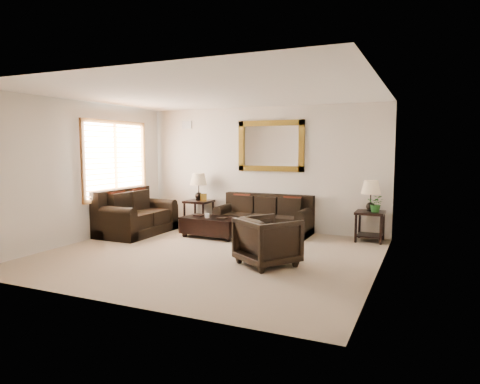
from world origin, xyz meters
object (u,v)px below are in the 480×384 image
at_px(sofa, 264,219).
at_px(end_table_left, 199,192).
at_px(end_table_right, 371,202).
at_px(loveseat, 134,217).
at_px(coffee_table, 211,225).
at_px(armchair, 268,239).

relative_size(sofa, end_table_left, 1.61).
height_order(sofa, end_table_right, end_table_right).
xyz_separation_m(loveseat, end_table_right, (4.66, 1.24, 0.43)).
xyz_separation_m(end_table_right, coffee_table, (-3.00, -0.91, -0.52)).
xyz_separation_m(sofa, loveseat, (-2.50, -1.16, 0.05)).
bearing_deg(coffee_table, end_table_left, 135.70).
relative_size(sofa, coffee_table, 1.61).
xyz_separation_m(end_table_left, armchair, (2.57, -2.40, -0.39)).
relative_size(sofa, armchair, 2.41).
bearing_deg(loveseat, end_table_left, -35.29).
height_order(loveseat, end_table_left, end_table_left).
height_order(loveseat, end_table_right, end_table_right).
bearing_deg(sofa, armchair, -68.02).
relative_size(sofa, loveseat, 1.19).
height_order(sofa, coffee_table, sofa).
bearing_deg(end_table_left, sofa, -2.58).
bearing_deg(loveseat, armchair, -108.74).
xyz_separation_m(loveseat, coffee_table, (1.66, 0.33, -0.09)).
bearing_deg(coffee_table, armchair, -35.88).
distance_m(loveseat, armchair, 3.63).
height_order(end_table_left, armchair, end_table_left).
relative_size(loveseat, end_table_left, 1.36).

